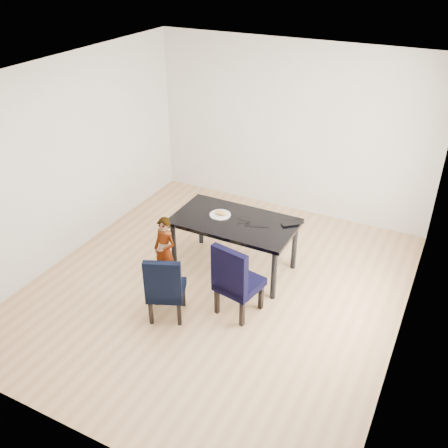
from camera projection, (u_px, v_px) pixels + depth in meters
The scene contains 14 objects.
floor at pixel (217, 288), 6.47m from camera, with size 4.50×5.00×0.01m, color tan.
ceiling at pixel (215, 76), 5.11m from camera, with size 4.50×5.00×0.01m, color white.
wall_back at pixel (291, 129), 7.72m from camera, with size 4.50×0.01×2.70m, color silver.
wall_front at pixel (66, 325), 3.86m from camera, with size 4.50×0.01×2.70m, color white.
wall_left at pixel (67, 160), 6.67m from camera, with size 0.01×5.00×2.70m, color silver.
wall_right at pixel (419, 241), 4.91m from camera, with size 0.01×5.00×2.70m, color white.
dining_table at pixel (234, 245), 6.66m from camera, with size 1.60×0.90×0.75m, color black.
chair_left at pixel (166, 285), 5.80m from camera, with size 0.42×0.44×0.87m, color black.
chair_right at pixel (240, 278), 5.83m from camera, with size 0.47×0.49×0.97m, color black.
child at pixel (165, 250), 6.38m from camera, with size 0.34×0.22×0.93m, color orange.
plate at pixel (220, 215), 6.59m from camera, with size 0.28×0.28×0.02m, color silver.
sandwich at pixel (221, 213), 6.55m from camera, with size 0.16×0.08×0.07m, color #B77D41.
laptop at pixel (291, 222), 6.42m from camera, with size 0.29×0.19×0.02m, color black.
cable_tangle at pixel (243, 224), 6.38m from camera, with size 0.16×0.16×0.01m, color black.
Camera 1 is at (2.42, -4.57, 3.97)m, focal length 40.00 mm.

